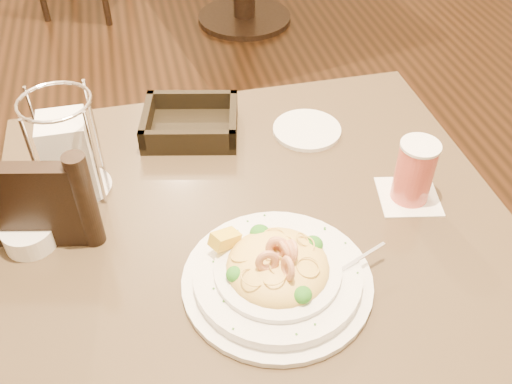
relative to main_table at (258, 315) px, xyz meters
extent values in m
cylinder|color=black|center=(0.00, 0.00, -0.14)|extent=(0.12, 0.12, 0.69)
cube|color=brown|center=(0.00, 0.00, 0.22)|extent=(0.90, 0.90, 0.03)
cylinder|color=black|center=(0.46, 2.32, -0.50)|extent=(0.52, 0.52, 0.03)
cube|color=black|center=(-0.41, 0.26, -0.06)|extent=(0.50, 0.50, 0.04)
cylinder|color=black|center=(-0.20, 0.40, -0.30)|extent=(0.04, 0.04, 0.43)
cylinder|color=black|center=(-0.55, 0.48, -0.30)|extent=(0.04, 0.04, 0.43)
cylinder|color=black|center=(-0.27, 0.05, 0.19)|extent=(0.04, 0.04, 0.46)
cylinder|color=white|center=(0.00, -0.11, 0.24)|extent=(0.30, 0.30, 0.01)
cylinder|color=white|center=(0.00, -0.11, 0.26)|extent=(0.26, 0.26, 0.02)
cylinder|color=white|center=(0.00, -0.11, 0.27)|extent=(0.20, 0.20, 0.01)
ellipsoid|color=#E0B952|center=(0.00, -0.11, 0.28)|extent=(0.16, 0.16, 0.06)
cube|color=gold|center=(-0.07, -0.05, 0.29)|extent=(0.06, 0.05, 0.04)
cube|color=silver|center=(0.13, -0.12, 0.27)|extent=(0.11, 0.05, 0.01)
cube|color=silver|center=(0.07, -0.12, 0.27)|extent=(0.03, 0.03, 0.00)
torus|color=#E0B952|center=(0.04, -0.14, 0.30)|extent=(0.05, 0.05, 0.01)
torus|color=#E0B952|center=(0.06, -0.10, 0.28)|extent=(0.04, 0.04, 0.02)
torus|color=#E0B952|center=(0.05, -0.09, 0.30)|extent=(0.03, 0.03, 0.02)
torus|color=#E0B952|center=(-0.01, -0.10, 0.29)|extent=(0.05, 0.05, 0.03)
torus|color=#E0B952|center=(0.00, -0.11, 0.30)|extent=(0.03, 0.03, 0.03)
torus|color=#E0B952|center=(0.04, -0.09, 0.29)|extent=(0.05, 0.05, 0.02)
torus|color=#E0B952|center=(0.03, -0.16, 0.28)|extent=(0.05, 0.05, 0.02)
torus|color=#E0B952|center=(0.01, -0.10, 0.29)|extent=(0.04, 0.04, 0.01)
torus|color=#E0B952|center=(-0.04, -0.13, 0.29)|extent=(0.04, 0.04, 0.00)
torus|color=#E0B952|center=(0.00, -0.10, 0.29)|extent=(0.06, 0.05, 0.03)
torus|color=#E0B952|center=(0.02, -0.08, 0.30)|extent=(0.04, 0.03, 0.01)
torus|color=#E0B952|center=(0.00, -0.11, 0.29)|extent=(0.04, 0.03, 0.03)
torus|color=#E0B952|center=(0.00, -0.10, 0.30)|extent=(0.05, 0.05, 0.03)
torus|color=#E0B952|center=(0.00, -0.13, 0.31)|extent=(0.04, 0.04, 0.02)
torus|color=#E0B952|center=(-0.01, -0.15, 0.30)|extent=(0.04, 0.04, 0.02)
torus|color=#E0B952|center=(0.01, -0.07, 0.29)|extent=(0.06, 0.06, 0.02)
torus|color=#E0B952|center=(-0.05, -0.09, 0.29)|extent=(0.05, 0.05, 0.02)
torus|color=#E0B952|center=(0.05, -0.09, 0.29)|extent=(0.05, 0.05, 0.02)
torus|color=#E0B952|center=(-0.04, -0.14, 0.30)|extent=(0.04, 0.05, 0.02)
torus|color=#E0B952|center=(0.06, -0.11, 0.29)|extent=(0.04, 0.04, 0.02)
torus|color=#E79D72|center=(0.01, -0.10, 0.31)|extent=(0.04, 0.03, 0.04)
torus|color=#E79D72|center=(-0.02, -0.13, 0.31)|extent=(0.04, 0.02, 0.04)
torus|color=#E79D72|center=(0.02, -0.12, 0.31)|extent=(0.02, 0.04, 0.04)
torus|color=#E79D72|center=(0.01, -0.11, 0.31)|extent=(0.03, 0.04, 0.04)
torus|color=#E79D72|center=(0.00, -0.11, 0.31)|extent=(0.04, 0.04, 0.04)
torus|color=#E79D72|center=(0.01, -0.15, 0.31)|extent=(0.02, 0.04, 0.04)
torus|color=#E79D72|center=(0.02, -0.12, 0.31)|extent=(0.03, 0.04, 0.04)
ellipsoid|color=#1D6016|center=(0.07, -0.09, 0.29)|extent=(0.03, 0.03, 0.02)
ellipsoid|color=#1D6016|center=(-0.01, -0.04, 0.29)|extent=(0.03, 0.03, 0.02)
ellipsoid|color=#1D6016|center=(-0.06, -0.12, 0.29)|extent=(0.03, 0.03, 0.02)
ellipsoid|color=#1D6016|center=(0.02, -0.18, 0.29)|extent=(0.03, 0.03, 0.02)
cube|color=#266619|center=(0.10, -0.04, 0.27)|extent=(0.00, 0.00, 0.00)
cube|color=#266619|center=(0.10, -0.04, 0.27)|extent=(0.00, 0.00, 0.00)
cube|color=#266619|center=(0.03, -0.22, 0.27)|extent=(0.00, 0.00, 0.00)
cube|color=#266619|center=(0.06, -0.02, 0.27)|extent=(0.00, 0.00, 0.00)
cube|color=#266619|center=(0.13, -0.08, 0.27)|extent=(0.00, 0.00, 0.00)
cube|color=#266619|center=(-0.10, -0.12, 0.27)|extent=(0.00, 0.00, 0.00)
cube|color=#266619|center=(-0.09, -0.15, 0.27)|extent=(0.00, 0.00, 0.00)
cube|color=#266619|center=(-0.06, -0.01, 0.27)|extent=(0.00, 0.00, 0.00)
cube|color=#266619|center=(0.01, 0.01, 0.27)|extent=(0.00, 0.00, 0.00)
cube|color=#266619|center=(0.00, -0.23, 0.27)|extent=(0.00, 0.00, 0.00)
cube|color=#266619|center=(-0.08, -0.03, 0.27)|extent=(0.00, 0.00, 0.00)
cube|color=#266619|center=(-0.02, 0.00, 0.27)|extent=(0.00, 0.00, 0.00)
cube|color=#266619|center=(0.12, -0.14, 0.27)|extent=(0.00, 0.00, 0.00)
cube|color=#266619|center=(-0.08, -0.20, 0.27)|extent=(0.00, 0.00, 0.00)
cube|color=#266619|center=(-0.09, -0.07, 0.27)|extent=(0.00, 0.00, 0.00)
cube|color=#266619|center=(-0.04, -0.01, 0.27)|extent=(0.00, 0.00, 0.00)
cube|color=white|center=(0.29, 0.03, 0.24)|extent=(0.13, 0.13, 0.00)
cylinder|color=#CE5449|center=(0.29, 0.03, 0.30)|extent=(0.07, 0.07, 0.12)
cylinder|color=white|center=(0.29, 0.03, 0.36)|extent=(0.07, 0.07, 0.01)
cube|color=black|center=(-0.07, 0.32, 0.24)|extent=(0.22, 0.19, 0.01)
cube|color=black|center=(0.02, 0.30, 0.27)|extent=(0.05, 0.16, 0.04)
cube|color=black|center=(-0.16, 0.34, 0.27)|extent=(0.05, 0.16, 0.04)
cube|color=black|center=(-0.06, 0.39, 0.27)|extent=(0.19, 0.06, 0.04)
cube|color=black|center=(-0.09, 0.25, 0.27)|extent=(0.19, 0.06, 0.04)
cylinder|color=silver|center=(-0.30, 0.19, 0.24)|extent=(0.12, 0.12, 0.01)
torus|color=silver|center=(-0.30, 0.19, 0.43)|extent=(0.12, 0.12, 0.01)
cube|color=white|center=(-0.30, 0.19, 0.32)|extent=(0.09, 0.09, 0.15)
cylinder|color=silver|center=(-0.35, 0.14, 0.34)|extent=(0.01, 0.01, 0.19)
cylinder|color=silver|center=(-0.25, 0.14, 0.34)|extent=(0.01, 0.01, 0.19)
cylinder|color=silver|center=(-0.35, 0.24, 0.34)|extent=(0.01, 0.01, 0.19)
cylinder|color=silver|center=(-0.25, 0.24, 0.34)|extent=(0.01, 0.01, 0.19)
cylinder|color=white|center=(0.17, 0.26, 0.24)|extent=(0.18, 0.18, 0.01)
cylinder|color=white|center=(-0.38, 0.07, 0.26)|extent=(0.09, 0.09, 0.04)
camera|label=1|loc=(-0.16, -0.65, 0.95)|focal=40.00mm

